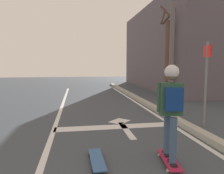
{
  "coord_description": "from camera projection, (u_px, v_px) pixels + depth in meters",
  "views": [
    {
      "loc": [
        0.15,
        1.2,
        1.65
      ],
      "look_at": [
        1.13,
        6.97,
        1.03
      ],
      "focal_mm": 33.61,
      "sensor_mm": 36.0,
      "label": 1
    }
  ],
  "objects": [
    {
      "name": "roadside_tree",
      "position": [
        168.0,
        56.0,
        10.14
      ],
      "size": [
        1.09,
        1.14,
        4.63
      ],
      "color": "brown",
      "rests_on": "ground"
    },
    {
      "name": "curb_strip",
      "position": [
        189.0,
        127.0,
        5.34
      ],
      "size": [
        0.24,
        24.0,
        0.14
      ],
      "primitive_type": "cube",
      "color": "#9E9F94",
      "rests_on": "ground"
    },
    {
      "name": "spare_skateboard",
      "position": [
        97.0,
        159.0,
        3.5
      ],
      "size": [
        0.25,
        0.88,
        0.09
      ],
      "color": "#325A91",
      "rests_on": "ground"
    },
    {
      "name": "lane_line_curbside",
      "position": [
        180.0,
        130.0,
        5.31
      ],
      "size": [
        0.12,
        20.0,
        0.01
      ],
      "primitive_type": "cube",
      "color": "silver",
      "rests_on": "ground"
    },
    {
      "name": "stop_bar",
      "position": [
        118.0,
        127.0,
        5.6
      ],
      "size": [
        3.3,
        0.4,
        0.01
      ],
      "primitive_type": "cube",
      "color": "silver",
      "rests_on": "ground"
    },
    {
      "name": "street_sign_post",
      "position": [
        206.0,
        72.0,
        5.47
      ],
      "size": [
        0.13,
        0.44,
        2.25
      ],
      "color": "slate",
      "rests_on": "ground"
    },
    {
      "name": "building_block",
      "position": [
        214.0,
        49.0,
        15.37
      ],
      "size": [
        10.62,
        10.93,
        5.58
      ],
      "primitive_type": "cube",
      "color": "#5C545C",
      "rests_on": "ground"
    },
    {
      "name": "lane_line_center",
      "position": [
        51.0,
        137.0,
        4.78
      ],
      "size": [
        0.12,
        20.0,
        0.01
      ],
      "primitive_type": "cube",
      "color": "silver",
      "rests_on": "ground"
    },
    {
      "name": "skateboard",
      "position": [
        169.0,
        160.0,
        3.51
      ],
      "size": [
        0.34,
        0.85,
        0.08
      ],
      "color": "#A61B3E",
      "rests_on": "ground"
    },
    {
      "name": "lane_arrow_head",
      "position": [
        120.0,
        121.0,
        6.15
      ],
      "size": [
        0.71,
        0.71,
        0.01
      ],
      "primitive_type": "cube",
      "rotation": [
        0.0,
        0.0,
        0.79
      ],
      "color": "silver",
      "rests_on": "ground"
    },
    {
      "name": "skater",
      "position": [
        171.0,
        101.0,
        3.39
      ],
      "size": [
        0.44,
        0.6,
        1.57
      ],
      "color": "#3A5374",
      "rests_on": "skateboard"
    },
    {
      "name": "lane_arrow_stem",
      "position": [
        126.0,
        130.0,
        5.31
      ],
      "size": [
        0.16,
        1.4,
        0.01
      ],
      "primitive_type": "cube",
      "color": "silver",
      "rests_on": "ground"
    }
  ]
}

